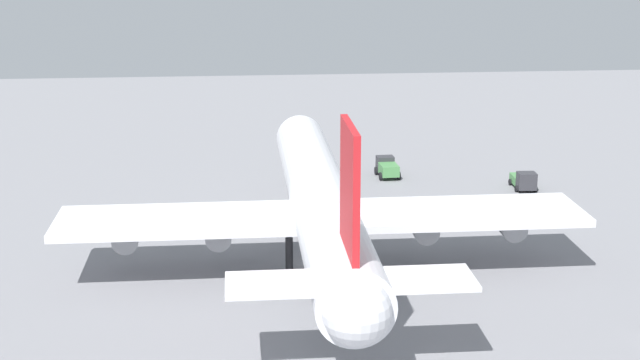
{
  "coord_description": "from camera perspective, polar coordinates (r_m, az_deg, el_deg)",
  "views": [
    {
      "loc": [
        -83.03,
        7.78,
        31.05
      ],
      "look_at": [
        0.0,
        0.0,
        8.11
      ],
      "focal_mm": 52.1,
      "sensor_mm": 36.0,
      "label": 1
    }
  ],
  "objects": [
    {
      "name": "ground_plane",
      "position": [
        88.99,
        -0.0,
        -5.04
      ],
      "size": [
        229.86,
        229.86,
        0.0
      ],
      "primitive_type": "plane",
      "color": "gray"
    },
    {
      "name": "baggage_tug",
      "position": [
        118.58,
        4.15,
        0.78
      ],
      "size": [
        4.61,
        2.85,
        2.39
      ],
      "color": "#333338",
      "rests_on": "ground_plane"
    },
    {
      "name": "safety_cone_nose",
      "position": [
        113.71,
        0.59,
        -0.29
      ],
      "size": [
        0.47,
        0.47,
        0.67
      ],
      "primitive_type": "cone",
      "color": "orange",
      "rests_on": "ground_plane"
    },
    {
      "name": "cargo_loader",
      "position": [
        115.39,
        12.42,
        -0.02
      ],
      "size": [
        5.01,
        2.79,
        2.4
      ],
      "color": "#333338",
      "rests_on": "ground_plane"
    },
    {
      "name": "cargo_airplane",
      "position": [
        86.75,
        0.02,
        -1.33
      ],
      "size": [
        57.46,
        48.15,
        18.03
      ],
      "color": "silver",
      "rests_on": "ground_plane"
    }
  ]
}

